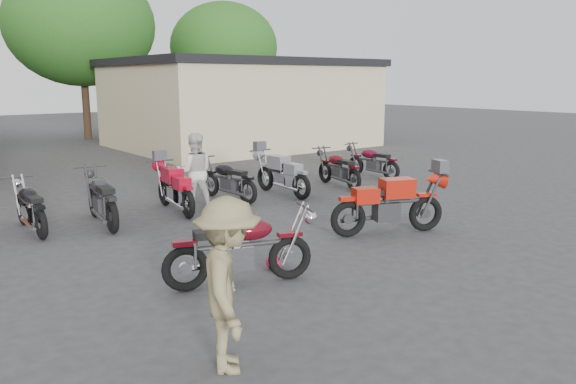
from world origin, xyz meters
TOP-DOWN VIEW (x-y plane):
  - ground at (0.00, 0.00)m, footprint 90.00×90.00m
  - stucco_building at (8.50, 15.00)m, footprint 10.00×8.00m
  - tree_2 at (4.00, 22.00)m, footprint 7.04×7.04m
  - tree_3 at (12.00, 22.00)m, footprint 6.08×6.08m
  - vintage_motorcycle at (-1.00, 0.32)m, footprint 2.24×1.35m
  - sportbike at (2.74, 0.89)m, footprint 2.34×1.52m
  - helmet at (-0.23, 0.60)m, footprint 0.29×0.29m
  - person_light at (0.79, 5.01)m, footprint 1.06×0.97m
  - person_tan at (-2.41, -1.61)m, footprint 1.15×1.34m
  - row_bike_2 at (-2.67, 5.28)m, footprint 0.63×1.89m
  - row_bike_3 at (-1.38, 4.97)m, footprint 0.94×2.17m
  - row_bike_4 at (0.33, 5.12)m, footprint 0.89×2.10m
  - row_bike_5 at (1.92, 5.45)m, footprint 0.92×2.00m
  - row_bike_6 at (3.35, 5.14)m, footprint 0.71×2.08m
  - row_bike_7 at (5.28, 5.09)m, footprint 0.90×1.99m
  - row_bike_8 at (7.05, 5.50)m, footprint 0.77×1.92m

SIDE VIEW (x-z plane):
  - ground at x=0.00m, z-range 0.00..0.00m
  - helmet at x=-0.23m, z-range 0.00..0.23m
  - row_bike_8 at x=7.05m, z-range 0.00..1.09m
  - row_bike_2 at x=-2.67m, z-range 0.00..1.09m
  - row_bike_7 at x=5.28m, z-range 0.00..1.11m
  - row_bike_5 at x=1.92m, z-range 0.00..1.12m
  - row_bike_4 at x=0.33m, z-range 0.00..1.18m
  - row_bike_6 at x=3.35m, z-range 0.00..1.20m
  - row_bike_3 at x=-1.38m, z-range 0.00..1.22m
  - vintage_motorcycle at x=-1.00m, z-range 0.00..1.23m
  - sportbike at x=2.74m, z-range 0.00..1.29m
  - person_light at x=0.79m, z-range 0.00..1.75m
  - person_tan at x=-2.41m, z-range 0.00..1.80m
  - stucco_building at x=8.50m, z-range 0.00..3.50m
  - tree_3 at x=12.00m, z-range 0.00..7.60m
  - tree_2 at x=4.00m, z-range 0.00..8.80m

